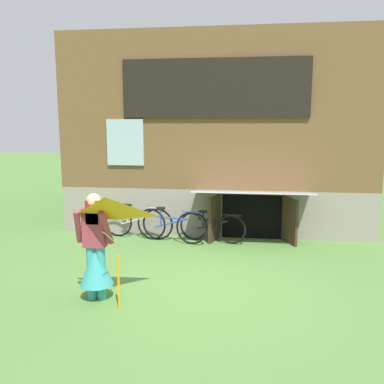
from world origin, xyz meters
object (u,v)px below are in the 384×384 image
kite (106,229)px  bicycle_silver (137,222)px  person (96,255)px  bicycle_black (212,227)px  bicycle_blue (171,225)px

kite → bicycle_silver: (-0.68, 4.06, -0.91)m
kite → person: bearing=123.4°
bicycle_black → kite: bearing=-93.1°
kite → bicycle_black: 4.23m
bicycle_blue → bicycle_silver: 0.88m
person → bicycle_black: person is taller
kite → bicycle_blue: bearing=87.4°
person → kite: person is taller
person → bicycle_silver: 3.48m
bicycle_black → bicycle_blue: 0.96m
bicycle_black → bicycle_blue: size_ratio=0.91×
bicycle_blue → bicycle_silver: (-0.85, 0.21, 0.01)m
kite → bicycle_black: kite is taller
bicycle_blue → bicycle_silver: size_ratio=0.96×
person → bicycle_silver: bearing=76.3°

